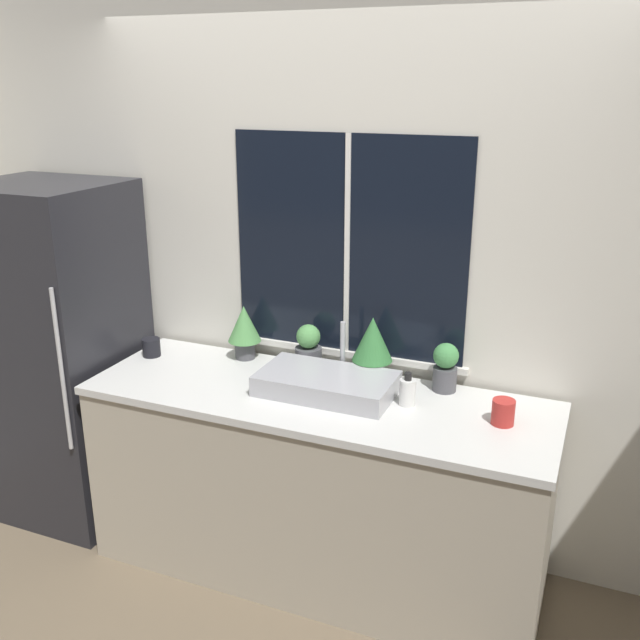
{
  "coord_description": "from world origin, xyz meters",
  "views": [
    {
      "loc": [
        1.11,
        -2.3,
        2.23
      ],
      "look_at": [
        0.02,
        0.33,
        1.25
      ],
      "focal_mm": 40.0,
      "sensor_mm": 36.0,
      "label": 1
    }
  ],
  "objects_px": {
    "potted_plant_center_left": "(308,348)",
    "mug_black": "(151,347)",
    "sink": "(327,383)",
    "potted_plant_center_right": "(373,342)",
    "soap_bottle": "(407,392)",
    "potted_plant_far_left": "(244,328)",
    "mug_red": "(503,412)",
    "potted_plant_far_right": "(445,367)",
    "refrigerator": "(59,353)"
  },
  "relations": [
    {
      "from": "potted_plant_center_left",
      "to": "mug_black",
      "type": "relative_size",
      "value": 2.43
    },
    {
      "from": "sink",
      "to": "potted_plant_center_right",
      "type": "relative_size",
      "value": 1.99
    },
    {
      "from": "soap_bottle",
      "to": "potted_plant_far_left",
      "type": "bearing_deg",
      "value": 166.83
    },
    {
      "from": "potted_plant_far_left",
      "to": "mug_black",
      "type": "distance_m",
      "value": 0.49
    },
    {
      "from": "potted_plant_center_right",
      "to": "mug_black",
      "type": "bearing_deg",
      "value": -172.12
    },
    {
      "from": "mug_black",
      "to": "potted_plant_center_left",
      "type": "bearing_deg",
      "value": 11.0
    },
    {
      "from": "soap_bottle",
      "to": "mug_red",
      "type": "bearing_deg",
      "value": -3.2
    },
    {
      "from": "potted_plant_far_right",
      "to": "mug_black",
      "type": "distance_m",
      "value": 1.46
    },
    {
      "from": "refrigerator",
      "to": "potted_plant_center_right",
      "type": "bearing_deg",
      "value": 8.82
    },
    {
      "from": "refrigerator",
      "to": "potted_plant_center_right",
      "type": "xyz_separation_m",
      "value": [
        1.62,
        0.25,
        0.21
      ]
    },
    {
      "from": "refrigerator",
      "to": "mug_red",
      "type": "bearing_deg",
      "value": 0.52
    },
    {
      "from": "potted_plant_center_right",
      "to": "potted_plant_far_right",
      "type": "distance_m",
      "value": 0.35
    },
    {
      "from": "potted_plant_center_left",
      "to": "mug_red",
      "type": "height_order",
      "value": "potted_plant_center_left"
    },
    {
      "from": "refrigerator",
      "to": "mug_black",
      "type": "xyz_separation_m",
      "value": [
        0.51,
        0.1,
        0.07
      ]
    },
    {
      "from": "potted_plant_center_right",
      "to": "potted_plant_center_left",
      "type": "bearing_deg",
      "value": -180.0
    },
    {
      "from": "refrigerator",
      "to": "sink",
      "type": "height_order",
      "value": "refrigerator"
    },
    {
      "from": "refrigerator",
      "to": "potted_plant_center_left",
      "type": "height_order",
      "value": "refrigerator"
    },
    {
      "from": "mug_red",
      "to": "potted_plant_far_right",
      "type": "bearing_deg",
      "value": 141.67
    },
    {
      "from": "sink",
      "to": "mug_black",
      "type": "distance_m",
      "value": 0.98
    },
    {
      "from": "refrigerator",
      "to": "mug_black",
      "type": "bearing_deg",
      "value": 10.85
    },
    {
      "from": "potted_plant_center_left",
      "to": "mug_black",
      "type": "bearing_deg",
      "value": -169.0
    },
    {
      "from": "sink",
      "to": "potted_plant_far_right",
      "type": "bearing_deg",
      "value": 25.45
    },
    {
      "from": "mug_red",
      "to": "mug_black",
      "type": "distance_m",
      "value": 1.74
    },
    {
      "from": "sink",
      "to": "potted_plant_far_left",
      "type": "xyz_separation_m",
      "value": [
        -0.53,
        0.23,
        0.11
      ]
    },
    {
      "from": "potted_plant_far_left",
      "to": "potted_plant_center_left",
      "type": "bearing_deg",
      "value": 0.0
    },
    {
      "from": "potted_plant_center_left",
      "to": "sink",
      "type": "bearing_deg",
      "value": -50.49
    },
    {
      "from": "potted_plant_center_left",
      "to": "mug_red",
      "type": "relative_size",
      "value": 2.11
    },
    {
      "from": "potted_plant_center_left",
      "to": "mug_black",
      "type": "height_order",
      "value": "potted_plant_center_left"
    },
    {
      "from": "potted_plant_far_left",
      "to": "potted_plant_center_right",
      "type": "relative_size",
      "value": 0.91
    },
    {
      "from": "potted_plant_center_left",
      "to": "potted_plant_far_right",
      "type": "xyz_separation_m",
      "value": [
        0.66,
        0.0,
        0.01
      ]
    },
    {
      "from": "sink",
      "to": "potted_plant_center_right",
      "type": "xyz_separation_m",
      "value": [
        0.13,
        0.23,
        0.13
      ]
    },
    {
      "from": "mug_black",
      "to": "potted_plant_far_right",
      "type": "bearing_deg",
      "value": 6.05
    },
    {
      "from": "refrigerator",
      "to": "potted_plant_far_right",
      "type": "height_order",
      "value": "refrigerator"
    },
    {
      "from": "potted_plant_center_left",
      "to": "soap_bottle",
      "type": "relative_size",
      "value": 1.49
    },
    {
      "from": "sink",
      "to": "potted_plant_far_right",
      "type": "height_order",
      "value": "sink"
    },
    {
      "from": "refrigerator",
      "to": "soap_bottle",
      "type": "distance_m",
      "value": 1.85
    },
    {
      "from": "potted_plant_center_right",
      "to": "sink",
      "type": "bearing_deg",
      "value": -120.62
    },
    {
      "from": "potted_plant_center_right",
      "to": "potted_plant_far_right",
      "type": "height_order",
      "value": "potted_plant_center_right"
    },
    {
      "from": "potted_plant_far_left",
      "to": "mug_black",
      "type": "xyz_separation_m",
      "value": [
        -0.45,
        -0.15,
        -0.11
      ]
    },
    {
      "from": "potted_plant_far_right",
      "to": "refrigerator",
      "type": "bearing_deg",
      "value": -172.69
    },
    {
      "from": "refrigerator",
      "to": "potted_plant_far_left",
      "type": "bearing_deg",
      "value": 14.71
    },
    {
      "from": "potted_plant_far_right",
      "to": "soap_bottle",
      "type": "relative_size",
      "value": 1.5
    },
    {
      "from": "potted_plant_far_left",
      "to": "soap_bottle",
      "type": "bearing_deg",
      "value": -13.17
    },
    {
      "from": "refrigerator",
      "to": "soap_bottle",
      "type": "height_order",
      "value": "refrigerator"
    },
    {
      "from": "refrigerator",
      "to": "soap_bottle",
      "type": "relative_size",
      "value": 11.83
    },
    {
      "from": "sink",
      "to": "soap_bottle",
      "type": "xyz_separation_m",
      "value": [
        0.36,
        0.02,
        0.02
      ]
    },
    {
      "from": "potted_plant_center_left",
      "to": "potted_plant_far_right",
      "type": "bearing_deg",
      "value": 0.0
    },
    {
      "from": "potted_plant_center_left",
      "to": "potted_plant_center_right",
      "type": "bearing_deg",
      "value": 0.0
    },
    {
      "from": "refrigerator",
      "to": "soap_bottle",
      "type": "xyz_separation_m",
      "value": [
        1.85,
        0.04,
        0.09
      ]
    },
    {
      "from": "refrigerator",
      "to": "mug_black",
      "type": "height_order",
      "value": "refrigerator"
    }
  ]
}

